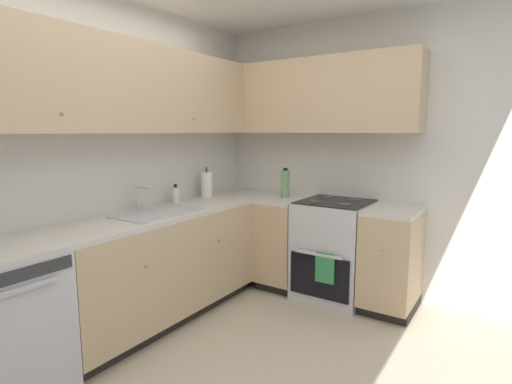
{
  "coord_description": "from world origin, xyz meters",
  "views": [
    {
      "loc": [
        -1.76,
        -1.26,
        1.53
      ],
      "look_at": [
        1.01,
        0.56,
        1.03
      ],
      "focal_mm": 28.07,
      "sensor_mm": 36.0,
      "label": 1
    }
  ],
  "objects_px": {
    "oven_range": "(334,249)",
    "soap_bottle": "(176,195)",
    "paper_towel_roll": "(207,184)",
    "oil_bottle": "(285,184)"
  },
  "relations": [
    {
      "from": "oil_bottle",
      "to": "paper_towel_roll",
      "type": "bearing_deg",
      "value": 121.35
    },
    {
      "from": "paper_towel_roll",
      "to": "oil_bottle",
      "type": "relative_size",
      "value": 1.06
    },
    {
      "from": "oil_bottle",
      "to": "soap_bottle",
      "type": "bearing_deg",
      "value": 140.03
    },
    {
      "from": "oven_range",
      "to": "oil_bottle",
      "type": "xyz_separation_m",
      "value": [
        -0.02,
        0.51,
        0.57
      ]
    },
    {
      "from": "oven_range",
      "to": "oil_bottle",
      "type": "relative_size",
      "value": 3.63
    },
    {
      "from": "paper_towel_roll",
      "to": "soap_bottle",
      "type": "bearing_deg",
      "value": 177.18
    },
    {
      "from": "soap_bottle",
      "to": "oil_bottle",
      "type": "xyz_separation_m",
      "value": [
        0.8,
        -0.67,
        0.06
      ]
    },
    {
      "from": "oven_range",
      "to": "paper_towel_roll",
      "type": "bearing_deg",
      "value": 109.64
    },
    {
      "from": "oven_range",
      "to": "soap_bottle",
      "type": "bearing_deg",
      "value": 124.69
    },
    {
      "from": "soap_bottle",
      "to": "paper_towel_roll",
      "type": "xyz_separation_m",
      "value": [
        0.41,
        -0.02,
        0.05
      ]
    }
  ]
}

